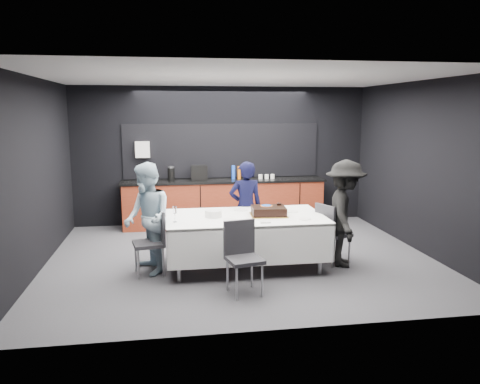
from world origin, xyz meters
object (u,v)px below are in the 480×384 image
chair_left (154,237)px  chair_right (330,229)px  person_right (345,213)px  cake_assembly (269,211)px  person_center (246,207)px  champagne_flute (175,211)px  chair_near (242,252)px  party_table (245,225)px  person_left (147,219)px  plate_stack (213,214)px

chair_left → chair_right: same height
person_right → cake_assembly: bearing=99.8°
person_center → champagne_flute: bearing=36.1°
person_center → chair_near: bearing=75.2°
party_table → chair_left: 1.34m
party_table → chair_near: 1.00m
party_table → person_left: bearing=-177.6°
person_left → person_right: bearing=69.2°
chair_left → person_right: person_right is taller
chair_right → person_right: (0.19, -0.11, 0.27)m
party_table → chair_near: bearing=-101.7°
cake_assembly → plate_stack: bearing=178.6°
champagne_flute → chair_near: (0.83, -0.73, -0.40)m
party_table → plate_stack: plate_stack is taller
cake_assembly → champagne_flute: bearing=-171.3°
cake_assembly → person_center: (-0.22, 0.76, -0.09)m
person_left → chair_left: bearing=40.5°
champagne_flute → chair_left: size_ratio=0.24×
person_center → party_table: bearing=76.2°
plate_stack → chair_right: (1.77, -0.05, -0.30)m
plate_stack → champagne_flute: bearing=-157.6°
person_center → person_left: size_ratio=0.94×
champagne_flute → person_right: person_right is taller
champagne_flute → person_left: size_ratio=0.14×
champagne_flute → person_left: (-0.38, 0.18, -0.14)m
chair_right → person_center: bearing=145.9°
plate_stack → chair_near: chair_near is taller
cake_assembly → person_center: 0.80m
plate_stack → person_center: person_center is taller
plate_stack → champagne_flute: (-0.56, -0.23, 0.11)m
chair_near → person_left: (-1.22, 0.91, 0.26)m
chair_right → person_center: person_center is taller
champagne_flute → person_left: 0.45m
chair_left → chair_near: same height
champagne_flute → chair_near: 1.18m
champagne_flute → cake_assembly: bearing=8.7°
champagne_flute → plate_stack: bearing=22.4°
person_right → champagne_flute: bearing=108.3°
chair_left → person_left: bearing=149.2°
person_left → person_right: 2.90m
party_table → person_left: (-1.42, -0.06, 0.16)m
person_right → party_table: bearing=100.2°
chair_right → person_left: (-2.72, -0.00, 0.26)m
chair_right → person_right: size_ratio=0.58×
cake_assembly → chair_right: (0.95, -0.03, -0.31)m
cake_assembly → chair_near: cake_assembly is taller
chair_left → person_left: (-0.09, 0.05, 0.26)m
cake_assembly → chair_left: bearing=-177.3°
party_table → chair_right: size_ratio=2.51×
cake_assembly → chair_right: cake_assembly is taller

